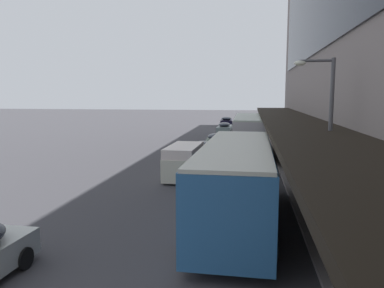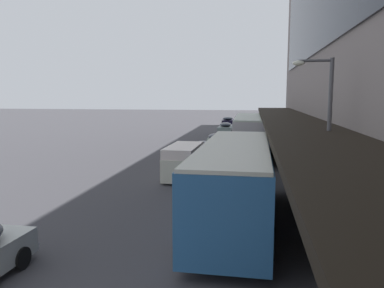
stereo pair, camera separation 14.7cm
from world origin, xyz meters
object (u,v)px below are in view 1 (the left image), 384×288
transit_bus_kerbside_rear (237,178)px  transit_bus_kerbside_front (250,133)px  sedan_oncoming_rear (224,128)px  vw_van (184,159)px  sedan_far_back (216,141)px  street_lamp (325,126)px  sedan_lead_mid (226,121)px  sedan_lead_near (202,151)px

transit_bus_kerbside_rear → transit_bus_kerbside_front: bearing=88.5°
sedan_oncoming_rear → vw_van: (-0.64, -25.51, 0.34)m
transit_bus_kerbside_front → sedan_far_back: (-3.09, 3.38, -1.13)m
sedan_oncoming_rear → street_lamp: bearing=-79.5°
sedan_oncoming_rear → vw_van: vw_van is taller
transit_bus_kerbside_front → street_lamp: (2.85, -15.95, 1.92)m
transit_bus_kerbside_rear → sedan_far_back: (-2.65, 19.87, -1.05)m
sedan_lead_mid → transit_bus_kerbside_rear: bearing=-85.9°
sedan_oncoming_rear → street_lamp: 33.26m
sedan_far_back → sedan_oncoming_rear: sedan_oncoming_rear is taller
transit_bus_kerbside_front → sedan_lead_near: bearing=-141.5°
transit_bus_kerbside_front → vw_van: (-3.83, -8.89, -0.76)m
transit_bus_kerbside_front → sedan_lead_mid: transit_bus_kerbside_front is taller
sedan_lead_mid → vw_van: size_ratio=1.07×
transit_bus_kerbside_rear → sedan_oncoming_rear: bearing=94.8°
transit_bus_kerbside_rear → vw_van: 8.35m
sedan_oncoming_rear → vw_van: bearing=-91.4°
sedan_lead_mid → street_lamp: (6.66, -46.20, 3.05)m
sedan_lead_mid → transit_bus_kerbside_front: bearing=-82.8°
sedan_oncoming_rear → sedan_lead_near: bearing=-91.1°
sedan_far_back → street_lamp: (5.93, -19.33, 3.05)m
sedan_lead_mid → street_lamp: size_ratio=0.80×
sedan_oncoming_rear → vw_van: 25.52m
transit_bus_kerbside_front → sedan_oncoming_rear: 16.96m
transit_bus_kerbside_front → sedan_oncoming_rear: transit_bus_kerbside_front is taller
sedan_far_back → street_lamp: bearing=-72.9°
transit_bus_kerbside_rear → sedan_lead_near: 14.05m
sedan_far_back → sedan_lead_near: bearing=-94.3°
transit_bus_kerbside_front → transit_bus_kerbside_rear: size_ratio=1.05×
sedan_far_back → vw_van: vw_van is taller
transit_bus_kerbside_rear → sedan_oncoming_rear: transit_bus_kerbside_rear is taller
vw_van → sedan_oncoming_rear: bearing=88.6°
transit_bus_kerbside_front → street_lamp: street_lamp is taller
sedan_far_back → sedan_lead_mid: size_ratio=0.91×
sedan_far_back → sedan_lead_mid: (-0.73, 26.87, 0.00)m
transit_bus_kerbside_rear → sedan_lead_near: size_ratio=2.09×
transit_bus_kerbside_front → vw_van: bearing=-113.3°
sedan_lead_mid → sedan_oncoming_rear: bearing=-87.4°
sedan_oncoming_rear → vw_van: size_ratio=1.07×
sedan_lead_near → street_lamp: 14.91m
sedan_lead_near → vw_van: bearing=-92.6°
vw_van → street_lamp: (6.68, -7.06, 2.68)m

